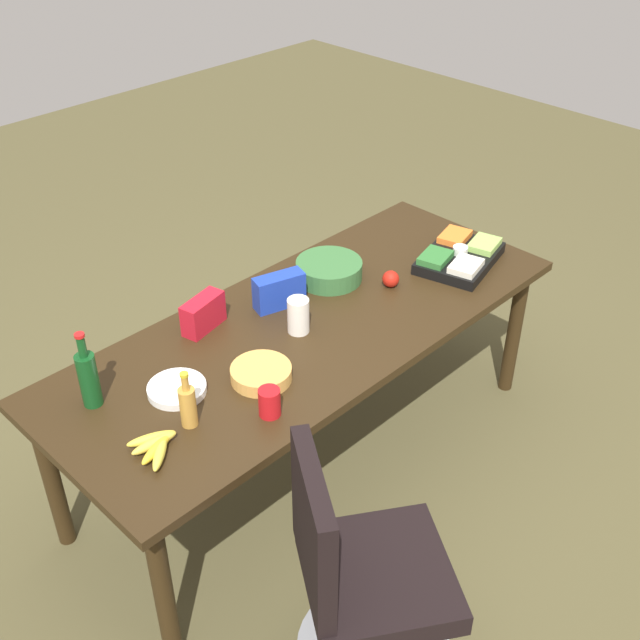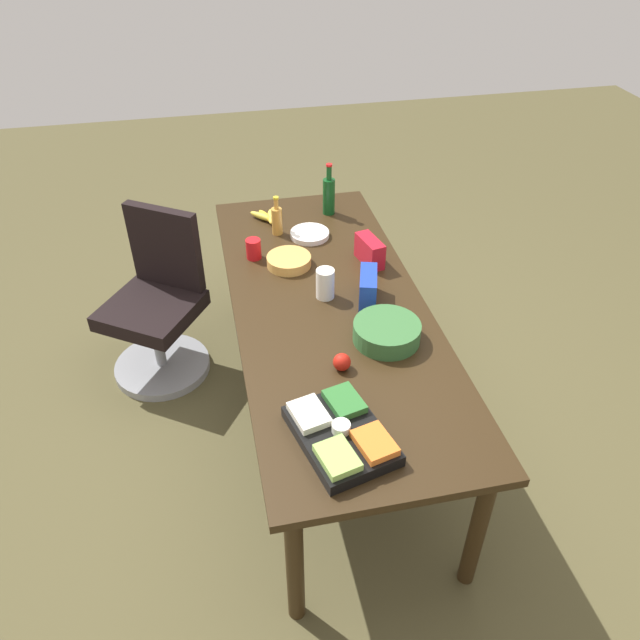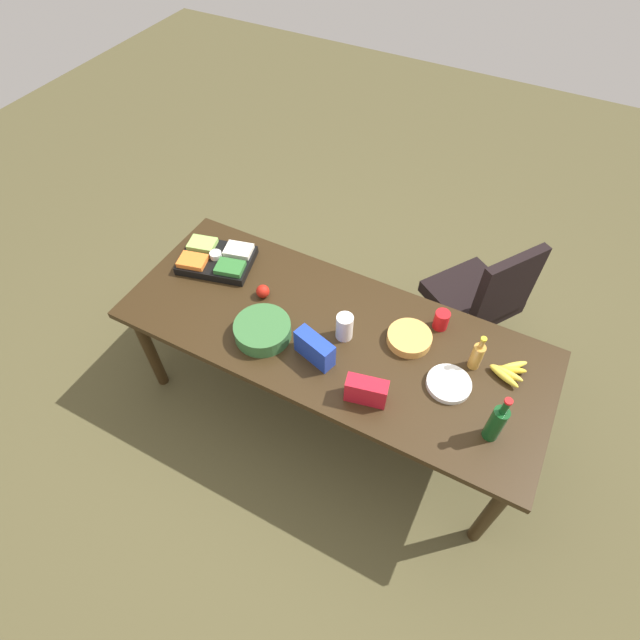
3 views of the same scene
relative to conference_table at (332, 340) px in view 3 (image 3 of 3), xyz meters
name	(u,v)px [view 3 (image 3 of 3)]	position (x,y,z in m)	size (l,w,h in m)	color
ground_plane	(330,403)	(0.00, 0.00, -0.68)	(10.00, 10.00, 0.00)	brown
conference_table	(332,340)	(0.00, 0.00, 0.00)	(2.32, 0.92, 0.75)	#2F2110
office_chair	(474,308)	(0.61, 0.87, -0.30)	(0.67, 0.67, 0.97)	gray
apple_red	(263,291)	(-0.46, 0.05, 0.11)	(0.08, 0.08, 0.08)	red
chip_bowl	(409,338)	(0.39, 0.13, 0.10)	(0.23, 0.23, 0.05)	gold
mayo_jar	(345,327)	(0.07, 0.01, 0.15)	(0.09, 0.09, 0.15)	white
chip_bag_red	(366,391)	(0.33, -0.29, 0.14)	(0.20, 0.08, 0.14)	red
veggie_tray	(217,259)	(-0.85, 0.15, 0.11)	(0.48, 0.39, 0.09)	black
paper_plate_stack	(449,384)	(0.66, -0.03, 0.09)	(0.22, 0.22, 0.03)	white
wine_bottle	(496,423)	(0.91, -0.20, 0.19)	(0.09, 0.09, 0.31)	#11461B
chip_bag_blue	(315,348)	(-0.01, -0.19, 0.15)	(0.22, 0.08, 0.15)	#1C3AAE
red_solo_cup	(441,320)	(0.50, 0.30, 0.13)	(0.08, 0.08, 0.11)	red
salad_bowl	(263,330)	(-0.31, -0.19, 0.12)	(0.30, 0.30, 0.09)	#356834
banana_bunch	(508,371)	(0.90, 0.17, 0.10)	(0.19, 0.20, 0.04)	yellow
dressing_bottle	(477,355)	(0.73, 0.14, 0.16)	(0.07, 0.07, 0.23)	gold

